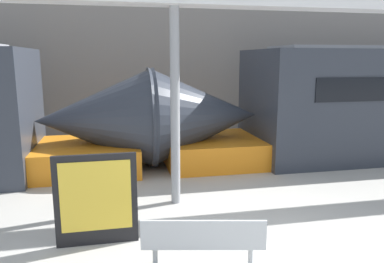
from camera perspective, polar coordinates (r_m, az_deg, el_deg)
station_wall at (r=13.59m, az=-3.79°, el=9.53°), size 56.00×0.20×5.00m
bench_near at (r=5.16m, az=1.71°, el=-16.09°), size 1.68×0.76×0.82m
poster_board at (r=5.99m, az=-14.38°, el=-10.02°), size 1.25×0.07×1.44m
support_column_near at (r=7.22m, az=-2.59°, el=3.49°), size 0.18×0.18×3.80m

